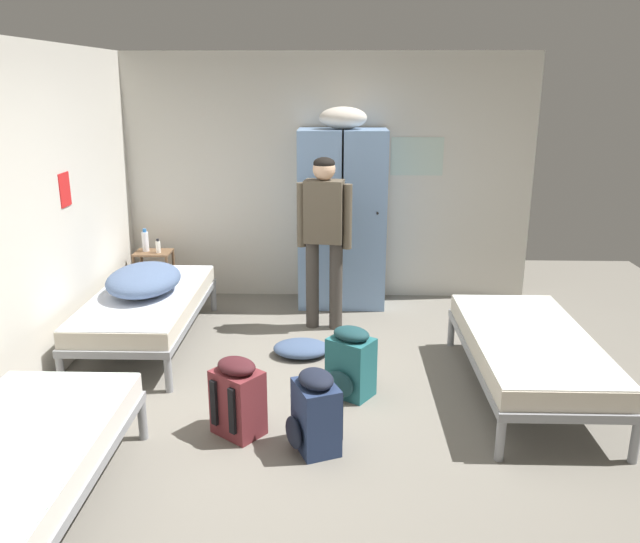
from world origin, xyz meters
TOP-DOWN VIEW (x-y plane):
  - ground_plane at (0.00, 0.00)m, footprint 8.06×8.06m
  - room_backdrop at (-1.15, 1.19)m, footprint 4.39×5.09m
  - locker_bank at (0.17, 2.24)m, footprint 0.90×0.55m
  - shelf_unit at (-1.84, 2.21)m, footprint 0.38×0.30m
  - bed_left_rear at (-1.59, 1.06)m, footprint 0.90×1.90m
  - bed_left_front at (-1.59, -1.46)m, footprint 0.90×1.90m
  - bed_right at (1.59, 0.19)m, footprint 0.90×1.90m
  - bedding_heap at (-1.60, 1.08)m, footprint 0.64×0.86m
  - person_traveler at (0.00, 1.53)m, footprint 0.52×0.26m
  - water_bottle at (-1.92, 2.23)m, footprint 0.07×0.07m
  - lotion_bottle at (-1.77, 2.17)m, footprint 0.05×0.05m
  - backpack_teal at (0.23, 0.13)m, footprint 0.41×0.41m
  - backpack_maroon at (-0.53, -0.44)m, footprint 0.41×0.42m
  - backpack_navy at (-0.01, -0.63)m, footprint 0.40×0.39m
  - clothes_pile_denim at (-0.18, 0.85)m, footprint 0.49×0.38m

SIDE VIEW (x-z plane):
  - ground_plane at x=0.00m, z-range 0.00..0.00m
  - clothes_pile_denim at x=-0.18m, z-range 0.00..0.13m
  - backpack_teal at x=0.23m, z-range -0.02..0.53m
  - backpack_maroon at x=-0.53m, z-range -0.02..0.53m
  - backpack_navy at x=-0.01m, z-range -0.02..0.53m
  - shelf_unit at x=-1.84m, z-range 0.06..0.63m
  - bed_left_rear at x=-1.59m, z-range 0.14..0.63m
  - bed_left_front at x=-1.59m, z-range 0.14..0.63m
  - bed_right at x=1.59m, z-range 0.14..0.63m
  - bedding_heap at x=-1.60m, z-range 0.49..0.73m
  - lotion_bottle at x=-1.77m, z-range 0.56..0.71m
  - water_bottle at x=-1.92m, z-range 0.56..0.80m
  - locker_bank at x=0.17m, z-range -0.07..2.00m
  - person_traveler at x=0.00m, z-range 0.17..1.82m
  - room_backdrop at x=-1.15m, z-range 0.00..2.61m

